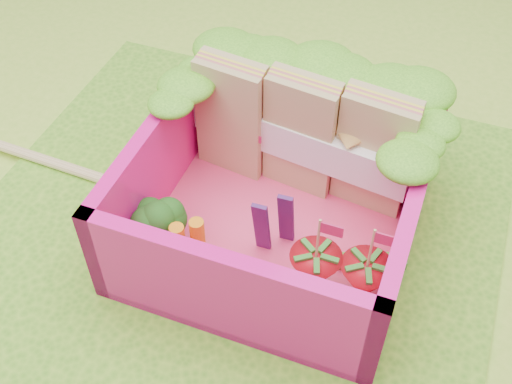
{
  "coord_description": "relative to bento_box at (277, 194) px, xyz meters",
  "views": [
    {
      "loc": [
        0.85,
        -1.87,
        2.52
      ],
      "look_at": [
        0.11,
        0.08,
        0.28
      ],
      "focal_mm": 45.0,
      "sensor_mm": 36.0,
      "label": 1
    }
  ],
  "objects": [
    {
      "name": "strawberry_left",
      "position": [
        0.28,
        -0.29,
        -0.1
      ],
      "size": [
        0.23,
        0.23,
        0.47
      ],
      "color": "red",
      "rests_on": "bento_floor"
    },
    {
      "name": "bento_box",
      "position": [
        0.0,
        0.0,
        0.0
      ],
      "size": [
        1.3,
        1.3,
        0.55
      ],
      "color": "#F5148C",
      "rests_on": "placemat"
    },
    {
      "name": "lettuce_ruffle",
      "position": [
        -0.0,
        0.47,
        0.33
      ],
      "size": [
        1.43,
        0.76,
        0.11
      ],
      "color": "#368A19",
      "rests_on": "bento_box"
    },
    {
      "name": "broccoli",
      "position": [
        -0.49,
        -0.33,
        -0.06
      ],
      "size": [
        0.33,
        0.33,
        0.24
      ],
      "color": "#5A8F45",
      "rests_on": "bento_floor"
    },
    {
      "name": "chopsticks",
      "position": [
        -1.25,
        0.0,
        -0.25
      ],
      "size": [
        2.49,
        0.16,
        0.05
      ],
      "color": "tan",
      "rests_on": "placemat"
    },
    {
      "name": "carrot_sticks",
      "position": [
        -0.31,
        -0.34,
        -0.1
      ],
      "size": [
        0.14,
        0.12,
        0.25
      ],
      "color": "orange",
      "rests_on": "bento_floor"
    },
    {
      "name": "strawberry_right",
      "position": [
        0.5,
        -0.26,
        -0.1
      ],
      "size": [
        0.23,
        0.23,
        0.47
      ],
      "color": "red",
      "rests_on": "bento_floor"
    },
    {
      "name": "placemat",
      "position": [
        -0.21,
        -0.08,
        -0.29
      ],
      "size": [
        2.6,
        2.6,
        0.03
      ],
      "primitive_type": "cube",
      "color": "#56A024",
      "rests_on": "ground"
    },
    {
      "name": "purple_wedges",
      "position": [
        0.04,
        -0.14,
        -0.04
      ],
      "size": [
        0.16,
        0.11,
        0.38
      ],
      "color": "#421751",
      "rests_on": "bento_floor"
    },
    {
      "name": "bento_floor",
      "position": [
        0.0,
        -0.0,
        -0.25
      ],
      "size": [
        1.3,
        1.3,
        0.05
      ],
      "primitive_type": "cube",
      "color": "#F33E71",
      "rests_on": "placemat"
    },
    {
      "name": "ground",
      "position": [
        -0.21,
        -0.08,
        -0.31
      ],
      "size": [
        14.0,
        14.0,
        0.0
      ],
      "primitive_type": "plane",
      "color": "#96C938",
      "rests_on": "ground"
    },
    {
      "name": "snap_peas",
      "position": [
        0.35,
        -0.22,
        -0.2
      ],
      "size": [
        0.61,
        0.53,
        0.05
      ],
      "color": "#5CAE36",
      "rests_on": "bento_floor"
    },
    {
      "name": "sandwich_stack",
      "position": [
        0.01,
        0.35,
        0.09
      ],
      "size": [
        1.17,
        0.31,
        0.64
      ],
      "color": "tan",
      "rests_on": "bento_floor"
    }
  ]
}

